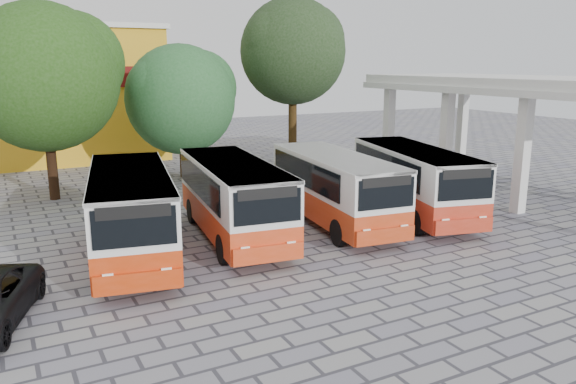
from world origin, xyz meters
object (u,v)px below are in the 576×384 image
bus_far_left (131,209)px  bus_centre_right (335,185)px  bus_far_right (414,177)px  bus_centre_left (234,194)px

bus_far_left → bus_centre_right: bus_far_left is taller
bus_centre_right → bus_far_right: size_ratio=0.96×
bus_centre_right → bus_far_right: bus_far_right is taller
bus_centre_right → bus_far_right: 3.49m
bus_centre_left → bus_centre_right: 4.03m
bus_far_left → bus_centre_right: (7.63, 0.18, -0.05)m
bus_far_left → bus_centre_left: size_ratio=1.03×
bus_centre_left → bus_centre_right: (4.03, -0.21, -0.02)m
bus_centre_left → bus_far_right: bearing=2.5°
bus_centre_left → bus_centre_right: bearing=4.3°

